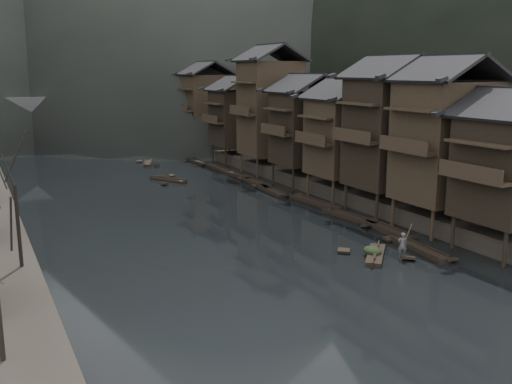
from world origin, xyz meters
TOP-DOWN VIEW (x-y plane):
  - water at (0.00, 0.00)m, footprint 300.00×300.00m
  - right_bank at (35.00, 40.00)m, footprint 40.00×200.00m
  - stilt_houses at (17.28, 19.73)m, footprint 9.00×67.60m
  - moored_sampans at (12.02, 27.28)m, footprint 3.06×72.40m
  - midriver_boats at (3.96, 36.92)m, footprint 4.36×19.08m
  - stone_bridge at (-0.00, 72.00)m, footprint 40.00×6.00m
  - hero_sampan at (7.58, -4.65)m, footprint 4.30×4.55m
  - cargo_heap at (7.42, -4.47)m, footprint 1.18×1.54m
  - boatman at (8.85, -6.02)m, footprint 0.81×0.71m
  - bamboo_pole at (9.05, -6.02)m, footprint 1.02×2.33m

SIDE VIEW (x-z plane):
  - water at x=0.00m, z-range 0.00..0.00m
  - moored_sampans at x=12.02m, z-range -0.03..0.44m
  - hero_sampan at x=7.58m, z-range -0.02..0.42m
  - midriver_boats at x=3.96m, z-range -0.02..0.43m
  - cargo_heap at x=7.42m, z-range 0.44..1.15m
  - right_bank at x=35.00m, z-range 0.00..1.80m
  - boatman at x=8.85m, z-range 0.44..2.29m
  - bamboo_pole at x=9.05m, z-range 2.29..5.69m
  - stone_bridge at x=0.00m, z-range 0.61..9.61m
  - stilt_houses at x=17.28m, z-range 0.45..17.49m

